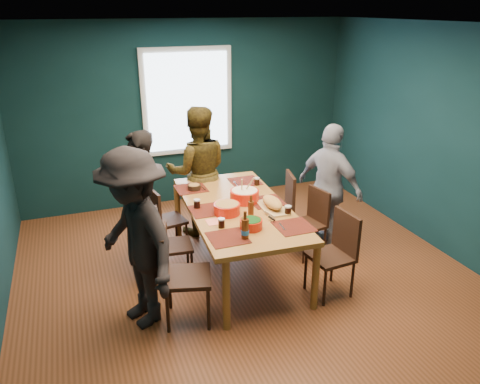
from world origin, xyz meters
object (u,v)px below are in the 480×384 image
at_px(person_far_left, 141,203).
at_px(chair_left_far, 162,216).
at_px(dining_table, 238,212).
at_px(chair_right_far, 282,202).
at_px(person_back, 198,172).
at_px(bowl_herbs, 251,224).
at_px(cutting_board, 272,204).
at_px(bowl_dumpling, 245,195).
at_px(bowl_salad, 227,208).
at_px(chair_right_mid, 312,217).
at_px(chair_right_near, 337,247).
at_px(person_right, 330,188).
at_px(person_near_left, 135,240).
at_px(chair_left_mid, 167,240).
at_px(chair_left_near, 177,269).

bearing_deg(person_far_left, chair_left_far, 140.06).
xyz_separation_m(dining_table, chair_right_far, (0.80, 0.53, -0.21)).
bearing_deg(person_back, chair_left_far, 45.59).
distance_m(bowl_herbs, cutting_board, 0.54).
distance_m(chair_left_far, bowl_dumpling, 1.11).
bearing_deg(bowl_herbs, cutting_board, 43.43).
relative_size(person_far_left, bowl_salad, 5.85).
xyz_separation_m(bowl_salad, cutting_board, (0.50, -0.05, -0.00)).
bearing_deg(chair_right_mid, chair_left_far, 147.32).
bearing_deg(person_back, chair_right_far, 158.43).
bearing_deg(person_far_left, chair_right_near, 58.44).
distance_m(person_right, person_near_left, 2.56).
bearing_deg(dining_table, person_far_left, 160.68).
height_order(chair_left_mid, person_back, person_back).
bearing_deg(chair_right_mid, person_back, 125.16).
xyz_separation_m(chair_right_mid, person_back, (-1.12, 1.06, 0.37)).
bearing_deg(chair_right_mid, dining_table, 172.25).
relative_size(person_near_left, cutting_board, 2.99).
bearing_deg(person_back, chair_left_mid, 68.60).
height_order(chair_right_near, person_back, person_back).
xyz_separation_m(person_far_left, person_back, (0.85, 0.72, 0.03)).
relative_size(dining_table, cutting_board, 3.72).
bearing_deg(chair_left_mid, person_right, 8.07).
relative_size(chair_left_far, chair_left_near, 0.85).
relative_size(chair_right_near, person_back, 0.53).
distance_m(chair_right_mid, bowl_dumpling, 0.95).
bearing_deg(chair_left_far, person_back, 24.15).
bearing_deg(bowl_dumpling, chair_left_far, 143.14).
height_order(chair_right_mid, person_back, person_back).
xyz_separation_m(person_far_left, person_right, (2.26, -0.24, -0.03)).
bearing_deg(chair_left_far, bowl_herbs, -74.32).
bearing_deg(chair_left_far, person_near_left, -121.61).
distance_m(chair_right_near, cutting_board, 0.83).
bearing_deg(person_far_left, bowl_salad, 57.03).
relative_size(chair_left_mid, person_near_left, 0.48).
height_order(chair_left_far, bowl_dumpling, bowl_dumpling).
relative_size(chair_left_near, bowl_herbs, 4.31).
height_order(dining_table, person_back, person_back).
bearing_deg(chair_left_far, person_far_left, -142.30).
height_order(chair_right_near, bowl_dumpling, bowl_dumpling).
relative_size(chair_right_mid, person_near_left, 0.48).
bearing_deg(chair_left_near, dining_table, 53.69).
relative_size(chair_right_far, person_near_left, 0.51).
bearing_deg(chair_left_near, person_back, 83.61).
height_order(dining_table, person_far_left, person_far_left).
distance_m(chair_left_far, person_near_left, 1.42).
bearing_deg(person_far_left, cutting_board, 66.82).
height_order(person_right, bowl_herbs, person_right).
height_order(chair_left_near, person_far_left, person_far_left).
height_order(chair_right_mid, person_far_left, person_far_left).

